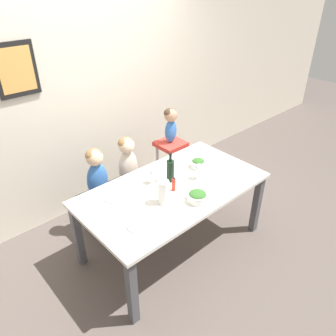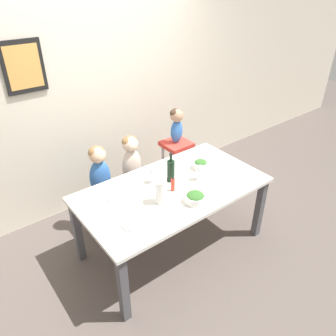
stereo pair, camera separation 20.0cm
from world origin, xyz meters
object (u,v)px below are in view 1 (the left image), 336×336
Objects in this scene: person_baby_right at (171,122)px; paper_towel_roll at (164,192)px; person_child_left at (96,171)px; wine_bottle at (170,170)px; wine_glass_near at (199,168)px; chair_far_center at (130,188)px; dinner_plate_front_left at (139,225)px; salad_bowl_large at (197,196)px; dinner_plate_back_left at (114,197)px; salad_bowl_small at (198,163)px; chair_right_highchair at (171,155)px; chair_far_left at (100,202)px; wine_glass_far at (153,173)px; person_child_center at (127,159)px.

person_baby_right reaches higher than paper_towel_roll.
person_child_left is 1.33× the size of person_baby_right.
wine_bottle is (0.46, -0.60, 0.10)m from person_child_left.
wine_bottle is at bearing 146.43° from wine_glass_near.
chair_far_center is 1.45× the size of wine_bottle.
dinner_plate_front_left is (-0.63, -0.31, -0.11)m from wine_bottle.
person_child_left is 1.83× the size of wine_bottle.
salad_bowl_large reaches higher than chair_far_center.
chair_far_center is at bearing 43.34° from dinner_plate_back_left.
chair_far_center is 0.87m from salad_bowl_small.
salad_bowl_large is at bearing -46.38° from dinner_plate_back_left.
wine_bottle reaches higher than wine_glass_near.
chair_right_highchair is 1.22m from dinner_plate_back_left.
salad_bowl_large reaches higher than chair_right_highchair.
wine_glass_near is (-0.32, -0.76, 0.29)m from chair_right_highchair.
person_baby_right is at bearing 0.12° from chair_far_left.
person_baby_right is at bearing 66.92° from wine_glass_near.
chair_far_left is at bearing 180.00° from chair_far_center.
chair_right_highchair is 4.88× the size of salad_bowl_small.
salad_bowl_small is at bearing -35.95° from person_child_left.
paper_towel_roll is 0.37m from dinner_plate_front_left.
chair_right_highchair is at bearing 36.43° from wine_glass_far.
chair_far_center is 0.60× the size of chair_right_highchair.
chair_right_highchair is 1.21m from paper_towel_roll.
salad_bowl_small is (0.84, -0.61, 0.03)m from person_child_left.
salad_bowl_large is 0.91× the size of dinner_plate_back_left.
paper_towel_roll is (-0.84, -0.82, -0.15)m from person_baby_right.
salad_bowl_large is at bearing -120.88° from person_baby_right.
chair_right_highchair is 1.19m from salad_bowl_large.
wine_bottle is (0.46, -0.60, 0.49)m from chair_far_left.
wine_bottle is at bearing -28.18° from wine_glass_far.
salad_bowl_large is at bearing -120.93° from chair_right_highchair.
person_child_left is 2.52× the size of paper_towel_roll.
person_baby_right is at bearing 90.00° from chair_right_highchair.
person_baby_right is 0.67m from salad_bowl_small.
chair_far_left is at bearing 144.12° from salad_bowl_small.
chair_right_highchair is 1.51m from dinner_plate_front_left.
person_child_left is 1.09m from salad_bowl_large.
chair_far_center is 0.97m from paper_towel_roll.
person_child_left is at bearing 79.63° from dinner_plate_front_left.
chair_far_left is 2.18× the size of dinner_plate_front_left.
person_child_left is 0.77m from wine_bottle.
wine_bottle reaches higher than person_child_left.
wine_bottle reaches higher than salad_bowl_large.
person_child_left is at bearing 179.91° from chair_right_highchair.
paper_towel_roll reaches higher than wine_glass_far.
person_child_center is (0.00, 0.00, 0.39)m from chair_far_center.
person_child_left reaches higher than salad_bowl_small.
wine_bottle is 0.17m from wine_glass_far.
salad_bowl_large is 0.59m from dinner_plate_front_left.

